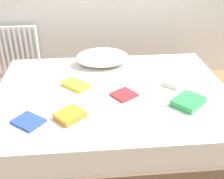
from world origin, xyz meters
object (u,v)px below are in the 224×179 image
textbook_green (189,102)px  textbook_white (175,81)px  radiator (15,50)px  textbook_blue (28,121)px  bed (113,115)px  textbook_yellow (76,85)px  textbook_orange (70,115)px  textbook_red (124,95)px  pillow (102,57)px

textbook_green → textbook_white: (0.00, 0.35, -0.00)m
radiator → textbook_blue: size_ratio=2.88×
bed → textbook_yellow: textbook_yellow is taller
bed → textbook_white: textbook_white is taller
radiator → textbook_orange: 1.73m
textbook_red → textbook_orange: bearing=178.1°
bed → textbook_white: size_ratio=8.59×
textbook_yellow → textbook_orange: textbook_orange is taller
radiator → textbook_green: radiator is taller
textbook_green → textbook_orange: size_ratio=1.22×
radiator → textbook_green: bearing=-42.0°
bed → textbook_white: (0.56, 0.08, 0.28)m
radiator → textbook_blue: bearing=-74.6°
bed → textbook_blue: 0.79m
radiator → bed: bearing=-48.2°
radiator → textbook_red: size_ratio=3.30×
pillow → textbook_white: size_ratio=2.25×
pillow → textbook_green: 1.01m
textbook_white → textbook_blue: bearing=152.4°
bed → textbook_yellow: size_ratio=8.57×
textbook_yellow → textbook_orange: size_ratio=1.20×
bed → radiator: 1.62m
textbook_white → textbook_green: bearing=-139.5°
pillow → textbook_blue: 1.09m
pillow → bed: bearing=-84.0°
bed → textbook_blue: bearing=-147.7°
textbook_red → textbook_orange: textbook_orange is taller
radiator → textbook_yellow: 1.34m
textbook_green → textbook_orange: 0.91m
pillow → textbook_yellow: 0.50m
textbook_green → textbook_white: 0.35m
pillow → textbook_yellow: (-0.25, -0.43, -0.06)m
bed → textbook_red: (0.09, -0.10, 0.26)m
textbook_orange → textbook_white: size_ratio=0.83×
bed → textbook_green: bearing=-25.7°
pillow → textbook_red: pillow is taller
textbook_green → textbook_blue: bearing=144.7°
bed → textbook_blue: textbook_blue is taller
bed → radiator: size_ratio=3.43×
radiator → pillow: 1.23m
textbook_yellow → textbook_green: bearing=21.9°
radiator → textbook_orange: radiator is taller
pillow → textbook_orange: 0.94m
textbook_yellow → bed: bearing=27.3°
textbook_red → textbook_blue: same height
textbook_yellow → textbook_white: textbook_white is taller
textbook_green → textbook_red: size_ratio=1.34×
bed → textbook_white: bearing=7.8°
pillow → textbook_orange: size_ratio=2.70×
textbook_blue → textbook_orange: bearing=44.5°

